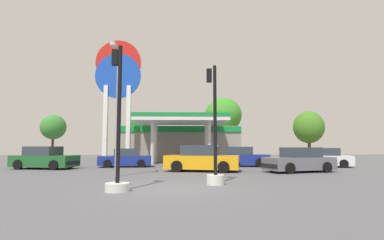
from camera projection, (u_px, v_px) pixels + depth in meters
ground_plane at (170, 189)px, 10.70m from camera, size 90.00×90.00×0.00m
gas_station at (181, 142)px, 32.76m from camera, size 12.75×12.01×4.43m
station_pole_sign at (118, 83)px, 29.38m from camera, size 4.56×0.56×12.31m
car_0 at (202, 159)px, 18.30m from camera, size 4.89×2.94×1.64m
car_1 at (45, 159)px, 20.28m from camera, size 4.60×2.67×1.55m
car_2 at (299, 161)px, 17.72m from camera, size 4.47×2.79×1.49m
car_3 at (126, 159)px, 22.14m from camera, size 4.02×2.07×1.39m
car_4 at (241, 157)px, 22.83m from camera, size 4.49×2.45×1.53m
car_5 at (323, 158)px, 22.15m from camera, size 4.27×2.52×1.43m
traffic_signal_0 at (118, 152)px, 10.15m from camera, size 0.83×0.83×5.14m
traffic_signal_1 at (215, 152)px, 11.93m from camera, size 0.72×0.72×4.92m
tree_0 at (53, 127)px, 35.55m from camera, size 2.98×2.98×5.41m
tree_1 at (139, 126)px, 38.22m from camera, size 2.85×2.85×5.81m
tree_2 at (223, 115)px, 38.03m from camera, size 4.73×4.73×7.88m
tree_3 at (309, 127)px, 38.84m from camera, size 3.99×3.99×6.24m
corner_streetlamp at (116, 98)px, 15.16m from camera, size 0.24×1.48×6.71m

